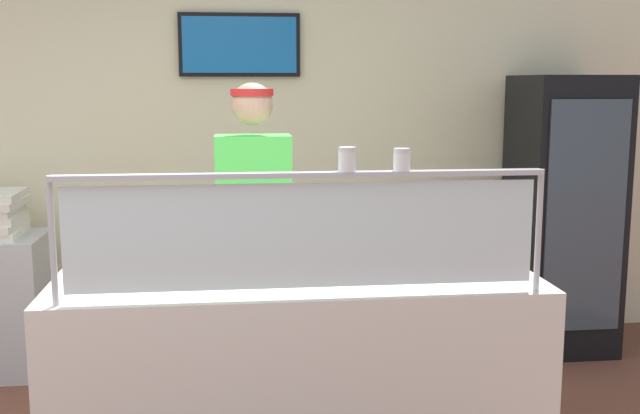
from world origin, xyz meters
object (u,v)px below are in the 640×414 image
pepper_flake_shaker (402,161)px  drink_fridge (563,214)px  parmesan_shaker (347,161)px  worker_figure (255,232)px  pizza_server (270,267)px  pizza_tray (260,271)px

pepper_flake_shaker → drink_fridge: drink_fridge is taller
parmesan_shaker → drink_fridge: 2.67m
parmesan_shaker → worker_figure: 1.18m
drink_fridge → pizza_server: bearing=-141.5°
pizza_tray → pizza_server: 0.05m
pizza_server → pepper_flake_shaker: size_ratio=3.28×
pepper_flake_shaker → worker_figure: size_ratio=0.05×
pizza_tray → worker_figure: (-0.00, 0.67, 0.04)m
pepper_flake_shaker → pizza_server: bearing=144.2°
pepper_flake_shaker → drink_fridge: bearing=51.9°
parmesan_shaker → drink_fridge: bearing=48.3°
pizza_server → pepper_flake_shaker: pepper_flake_shaker is taller
parmesan_shaker → worker_figure: bearing=107.1°
parmesan_shaker → pepper_flake_shaker: parmesan_shaker is taller
drink_fridge → parmesan_shaker: bearing=-131.7°
pepper_flake_shaker → worker_figure: 1.25m
pepper_flake_shaker → parmesan_shaker: bearing=180.0°
pizza_tray → pepper_flake_shaker: (0.52, -0.37, 0.50)m
pepper_flake_shaker → drink_fridge: size_ratio=0.05×
pizza_server → parmesan_shaker: bearing=-45.8°
pizza_tray → pizza_server: size_ratio=1.59×
pizza_tray → pizza_server: (0.04, -0.02, 0.02)m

